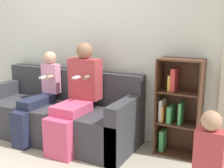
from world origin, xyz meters
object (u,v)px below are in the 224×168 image
object	(u,v)px
couch	(60,116)
adult_seated	(77,95)
toddler_standing	(208,159)
child_seated	(38,96)
bookshelf	(177,107)

from	to	relation	value
couch	adult_seated	world-z (taller)	adult_seated
toddler_standing	child_seated	bearing A→B (deg)	168.36
toddler_standing	bookshelf	size ratio (longest dim) A/B	0.75
couch	adult_seated	xyz separation A→B (m)	(0.36, -0.11, 0.36)
couch	toddler_standing	distance (m)	2.11
couch	bookshelf	bearing A→B (deg)	10.64
adult_seated	bookshelf	size ratio (longest dim) A/B	1.13
couch	adult_seated	bearing A→B (deg)	-17.45
child_seated	bookshelf	xyz separation A→B (m)	(1.74, 0.43, -0.01)
adult_seated	toddler_standing	size ratio (longest dim) A/B	1.51
toddler_standing	couch	bearing A→B (deg)	163.05
child_seated	toddler_standing	distance (m)	2.30
bookshelf	couch	bearing A→B (deg)	-169.36
couch	adult_seated	distance (m)	0.52
toddler_standing	bookshelf	bearing A→B (deg)	119.60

